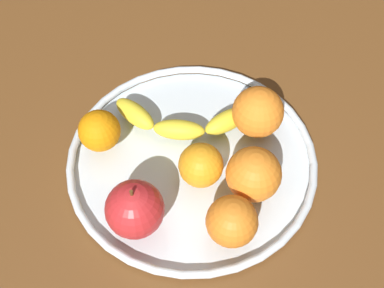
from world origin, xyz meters
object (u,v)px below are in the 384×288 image
at_px(orange_back_left, 254,174).
at_px(fruit_bowl, 192,159).
at_px(apple, 135,209).
at_px(orange_center, 258,112).
at_px(orange_front_left, 201,165).
at_px(orange_front_right, 99,131).
at_px(orange_back_right, 232,221).
at_px(banana, 183,121).

bearing_deg(orange_back_left, fruit_bowl, 138.67).
distance_m(apple, orange_back_left, 0.17).
height_order(fruit_bowl, orange_center, orange_center).
relative_size(orange_center, orange_front_left, 1.22).
distance_m(orange_center, orange_front_left, 0.13).
bearing_deg(orange_front_right, apple, -72.36).
distance_m(fruit_bowl, orange_back_right, 0.14).
distance_m(banana, orange_center, 0.12).
relative_size(banana, orange_back_left, 2.88).
xyz_separation_m(orange_front_right, orange_back_right, (0.17, -0.17, 0.00)).
xyz_separation_m(apple, orange_center, (0.19, 0.14, -0.00)).
height_order(banana, apple, apple).
bearing_deg(orange_back_right, orange_center, 68.08).
distance_m(apple, orange_back_right, 0.13).
relative_size(fruit_bowl, orange_back_left, 4.87).
height_order(orange_front_right, orange_back_right, orange_back_right).
bearing_deg(fruit_bowl, apple, -131.12).
bearing_deg(orange_front_left, apple, -147.21).
xyz_separation_m(fruit_bowl, orange_back_left, (0.08, -0.07, 0.05)).
relative_size(fruit_bowl, banana, 1.69).
height_order(apple, orange_back_left, apple).
bearing_deg(fruit_bowl, orange_front_right, 163.33).
xyz_separation_m(banana, orange_front_right, (-0.13, -0.01, 0.02)).
distance_m(orange_center, orange_back_right, 0.19).
relative_size(apple, orange_front_left, 1.35).
xyz_separation_m(apple, orange_back_right, (0.12, -0.03, -0.00)).
relative_size(apple, orange_front_right, 1.38).
bearing_deg(orange_front_left, orange_back_right, -73.20).
bearing_deg(orange_front_left, orange_center, 39.08).
distance_m(orange_back_left, orange_front_left, 0.08).
xyz_separation_m(orange_back_left, orange_back_right, (-0.04, -0.06, -0.00)).
relative_size(fruit_bowl, orange_front_right, 5.98).
relative_size(apple, orange_back_right, 1.25).
bearing_deg(orange_center, orange_front_left, -140.92).
height_order(orange_back_left, orange_front_right, orange_back_left).
xyz_separation_m(banana, orange_center, (0.11, -0.02, 0.02)).
distance_m(banana, orange_front_left, 0.10).
distance_m(fruit_bowl, orange_front_left, 0.06).
bearing_deg(orange_center, banana, 172.20).
bearing_deg(apple, orange_back_right, -14.00).
height_order(orange_front_right, orange_front_left, orange_front_left).
height_order(fruit_bowl, banana, banana).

